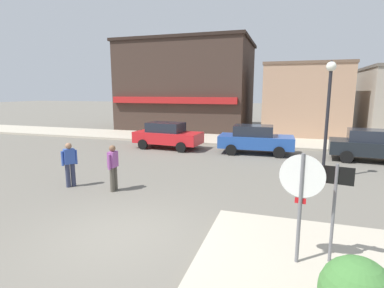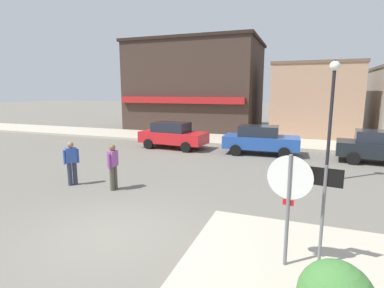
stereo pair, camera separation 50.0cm
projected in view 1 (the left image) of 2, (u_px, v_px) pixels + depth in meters
ground_plane at (120, 237)px, 7.12m from camera, size 160.00×160.00×0.00m
kerb_far at (230, 140)px, 20.65m from camera, size 80.00×4.00×0.15m
stop_sign at (301, 194)px, 5.58m from camera, size 0.81×0.14×2.30m
one_way_sign at (334, 204)px, 5.63m from camera, size 0.60×0.10×2.10m
lamp_post at (328, 103)px, 11.24m from camera, size 0.36×0.36×4.54m
parked_car_nearest at (167, 135)px, 17.94m from camera, size 4.13×2.13×1.56m
parked_car_second at (255, 139)px, 16.45m from camera, size 4.07×2.01×1.56m
parked_car_third at (374, 145)px, 14.57m from camera, size 4.14×2.16×1.56m
pedestrian_crossing_near at (70, 163)px, 10.71m from camera, size 0.40×0.50×1.61m
pedestrian_crossing_far at (113, 166)px, 10.26m from camera, size 0.23×0.55×1.61m
building_corner_shop at (188, 86)px, 27.07m from camera, size 11.14×8.45×7.65m
building_storefront_left_near at (304, 100)px, 22.83m from camera, size 6.04×5.31×5.42m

